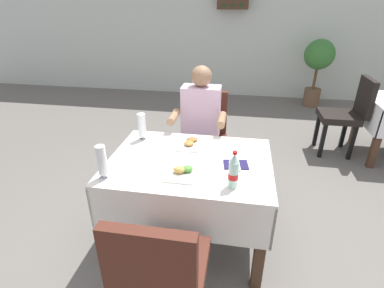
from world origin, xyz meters
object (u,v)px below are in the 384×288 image
at_px(chair_near_camera_side, 161,272).
at_px(plate_far_diner, 188,143).
at_px(main_dining_table, 190,179).
at_px(napkin_cutlery_set, 236,164).
at_px(plate_near_camera, 180,172).
at_px(cola_bottle_primary, 234,172).
at_px(seated_diner_far, 200,125).
at_px(background_chair_left, 347,112).
at_px(potted_plant_corner, 318,62).
at_px(beer_glass_middle, 102,163).
at_px(chair_far_diner_seat, 204,135).
at_px(beer_glass_left, 142,126).

distance_m(chair_near_camera_side, plate_far_diner, 1.09).
height_order(main_dining_table, napkin_cutlery_set, napkin_cutlery_set).
bearing_deg(plate_far_diner, plate_near_camera, -86.65).
relative_size(chair_near_camera_side, cola_bottle_primary, 3.88).
bearing_deg(plate_near_camera, napkin_cutlery_set, 26.67).
bearing_deg(seated_diner_far, main_dining_table, -87.69).
bearing_deg(plate_near_camera, background_chair_left, 50.45).
relative_size(chair_near_camera_side, potted_plant_corner, 0.82).
distance_m(main_dining_table, cola_bottle_primary, 0.52).
xyz_separation_m(beer_glass_middle, napkin_cutlery_set, (0.84, 0.31, -0.11)).
bearing_deg(beer_glass_middle, cola_bottle_primary, 2.75).
relative_size(plate_near_camera, cola_bottle_primary, 0.91).
distance_m(main_dining_table, chair_far_diner_seat, 0.84).
distance_m(seated_diner_far, plate_near_camera, 0.93).
bearing_deg(napkin_cutlery_set, plate_near_camera, -153.33).
height_order(main_dining_table, cola_bottle_primary, cola_bottle_primary).
height_order(chair_near_camera_side, cola_bottle_primary, cola_bottle_primary).
height_order(plate_near_camera, napkin_cutlery_set, plate_near_camera).
bearing_deg(chair_far_diner_seat, napkin_cutlery_set, -68.67).
height_order(plate_near_camera, cola_bottle_primary, cola_bottle_primary).
distance_m(napkin_cutlery_set, background_chair_left, 2.25).
bearing_deg(napkin_cutlery_set, main_dining_table, 176.57).
height_order(seated_diner_far, background_chair_left, seated_diner_far).
distance_m(seated_diner_far, plate_far_diner, 0.49).
height_order(chair_near_camera_side, seated_diner_far, seated_diner_far).
bearing_deg(plate_near_camera, beer_glass_left, 131.20).
height_order(plate_far_diner, beer_glass_left, beer_glass_left).
relative_size(chair_near_camera_side, beer_glass_left, 4.30).
relative_size(plate_near_camera, plate_far_diner, 0.91).
bearing_deg(plate_far_diner, seated_diner_far, 87.23).
bearing_deg(chair_far_diner_seat, cola_bottle_primary, -74.03).
height_order(beer_glass_left, background_chair_left, background_chair_left).
distance_m(plate_far_diner, beer_glass_middle, 0.74).
bearing_deg(cola_bottle_primary, main_dining_table, 137.92).
xyz_separation_m(beer_glass_left, cola_bottle_primary, (0.77, -0.57, -0.01)).
relative_size(chair_near_camera_side, napkin_cutlery_set, 4.97).
height_order(cola_bottle_primary, background_chair_left, cola_bottle_primary).
bearing_deg(main_dining_table, cola_bottle_primary, -42.08).
distance_m(chair_near_camera_side, plate_near_camera, 0.67).
height_order(beer_glass_middle, potted_plant_corner, potted_plant_corner).
relative_size(plate_far_diner, beer_glass_left, 1.11).
distance_m(chair_near_camera_side, potted_plant_corner, 4.82).
relative_size(napkin_cutlery_set, background_chair_left, 0.20).
bearing_deg(beer_glass_left, cola_bottle_primary, -36.47).
height_order(beer_glass_left, napkin_cutlery_set, beer_glass_left).
bearing_deg(beer_glass_left, seated_diner_far, 47.21).
bearing_deg(potted_plant_corner, background_chair_left, -89.93).
relative_size(beer_glass_middle, cola_bottle_primary, 0.94).
height_order(main_dining_table, background_chair_left, background_chair_left).
bearing_deg(cola_bottle_primary, chair_near_camera_side, -120.64).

